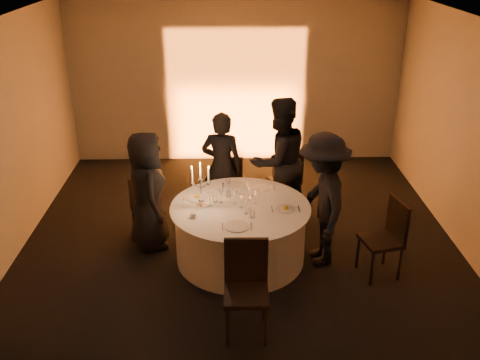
{
  "coord_description": "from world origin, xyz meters",
  "views": [
    {
      "loc": [
        -0.15,
        -6.05,
        3.92
      ],
      "look_at": [
        0.0,
        0.2,
        1.05
      ],
      "focal_mm": 40.0,
      "sensor_mm": 36.0,
      "label": 1
    }
  ],
  "objects_px": {
    "chair_left": "(142,207)",
    "guest_back_left": "(222,167)",
    "banquet_table": "(240,233)",
    "guest_back_right": "(279,161)",
    "guest_right": "(322,200)",
    "chair_back_left": "(230,180)",
    "guest_left": "(147,191)",
    "coffee_cup": "(193,215)",
    "candelabra": "(201,191)",
    "chair_front": "(246,282)",
    "chair_right": "(388,234)",
    "chair_back_right": "(287,178)"
  },
  "relations": [
    {
      "from": "chair_left",
      "to": "coffee_cup",
      "type": "relative_size",
      "value": 8.17
    },
    {
      "from": "banquet_table",
      "to": "chair_back_right",
      "type": "xyz_separation_m",
      "value": [
        0.76,
        1.41,
        0.14
      ]
    },
    {
      "from": "chair_back_right",
      "to": "chair_back_left",
      "type": "bearing_deg",
      "value": -20.65
    },
    {
      "from": "chair_left",
      "to": "candelabra",
      "type": "xyz_separation_m",
      "value": [
        0.85,
        -0.52,
        0.48
      ]
    },
    {
      "from": "banquet_table",
      "to": "guest_back_right",
      "type": "height_order",
      "value": "guest_back_right"
    },
    {
      "from": "chair_back_left",
      "to": "chair_back_right",
      "type": "relative_size",
      "value": 1.02
    },
    {
      "from": "chair_right",
      "to": "chair_back_left",
      "type": "bearing_deg",
      "value": -145.04
    },
    {
      "from": "guest_back_right",
      "to": "chair_front",
      "type": "bearing_deg",
      "value": 48.53
    },
    {
      "from": "chair_front",
      "to": "chair_back_right",
      "type": "bearing_deg",
      "value": 76.42
    },
    {
      "from": "chair_left",
      "to": "guest_back_left",
      "type": "distance_m",
      "value": 1.3
    },
    {
      "from": "guest_back_left",
      "to": "guest_right",
      "type": "height_order",
      "value": "guest_right"
    },
    {
      "from": "chair_back_right",
      "to": "chair_left",
      "type": "bearing_deg",
      "value": -3.42
    },
    {
      "from": "chair_left",
      "to": "guest_back_right",
      "type": "xyz_separation_m",
      "value": [
        1.93,
        0.53,
        0.44
      ]
    },
    {
      "from": "banquet_table",
      "to": "guest_right",
      "type": "xyz_separation_m",
      "value": [
        1.03,
        -0.06,
        0.5
      ]
    },
    {
      "from": "banquet_table",
      "to": "chair_left",
      "type": "bearing_deg",
      "value": 158.33
    },
    {
      "from": "chair_back_left",
      "to": "candelabra",
      "type": "distance_m",
      "value": 1.43
    },
    {
      "from": "guest_left",
      "to": "guest_back_right",
      "type": "xyz_separation_m",
      "value": [
        1.81,
        0.69,
        0.12
      ]
    },
    {
      "from": "guest_left",
      "to": "guest_back_right",
      "type": "distance_m",
      "value": 1.94
    },
    {
      "from": "guest_left",
      "to": "chair_front",
      "type": "bearing_deg",
      "value": -161.2
    },
    {
      "from": "chair_front",
      "to": "coffee_cup",
      "type": "height_order",
      "value": "chair_front"
    },
    {
      "from": "guest_back_left",
      "to": "coffee_cup",
      "type": "distance_m",
      "value": 1.46
    },
    {
      "from": "banquet_table",
      "to": "guest_back_right",
      "type": "bearing_deg",
      "value": 61.25
    },
    {
      "from": "banquet_table",
      "to": "chair_front",
      "type": "relative_size",
      "value": 1.7
    },
    {
      "from": "chair_back_right",
      "to": "coffee_cup",
      "type": "bearing_deg",
      "value": 25.35
    },
    {
      "from": "banquet_table",
      "to": "coffee_cup",
      "type": "height_order",
      "value": "coffee_cup"
    },
    {
      "from": "coffee_cup",
      "to": "candelabra",
      "type": "height_order",
      "value": "candelabra"
    },
    {
      "from": "chair_left",
      "to": "guest_back_right",
      "type": "distance_m",
      "value": 2.05
    },
    {
      "from": "chair_left",
      "to": "chair_front",
      "type": "xyz_separation_m",
      "value": [
        1.37,
        -1.93,
        0.1
      ]
    },
    {
      "from": "chair_back_right",
      "to": "guest_back_right",
      "type": "height_order",
      "value": "guest_back_right"
    },
    {
      "from": "banquet_table",
      "to": "guest_back_left",
      "type": "distance_m",
      "value": 1.25
    },
    {
      "from": "chair_left",
      "to": "coffee_cup",
      "type": "xyz_separation_m",
      "value": [
        0.76,
        -0.81,
        0.3
      ]
    },
    {
      "from": "banquet_table",
      "to": "guest_left",
      "type": "relative_size",
      "value": 1.09
    },
    {
      "from": "banquet_table",
      "to": "candelabra",
      "type": "bearing_deg",
      "value": 177.99
    },
    {
      "from": "banquet_table",
      "to": "guest_left",
      "type": "distance_m",
      "value": 1.36
    },
    {
      "from": "chair_front",
      "to": "candelabra",
      "type": "relative_size",
      "value": 1.72
    },
    {
      "from": "guest_back_right",
      "to": "guest_left",
      "type": "bearing_deg",
      "value": -7.88
    },
    {
      "from": "coffee_cup",
      "to": "chair_back_left",
      "type": "bearing_deg",
      "value": 74.09
    },
    {
      "from": "chair_back_left",
      "to": "chair_back_right",
      "type": "xyz_separation_m",
      "value": [
        0.89,
        0.08,
        -0.01
      ]
    },
    {
      "from": "guest_back_left",
      "to": "candelabra",
      "type": "height_order",
      "value": "guest_back_left"
    },
    {
      "from": "chair_back_left",
      "to": "guest_back_left",
      "type": "relative_size",
      "value": 0.57
    },
    {
      "from": "guest_back_right",
      "to": "coffee_cup",
      "type": "bearing_deg",
      "value": 19.99
    },
    {
      "from": "chair_back_left",
      "to": "guest_right",
      "type": "xyz_separation_m",
      "value": [
        1.17,
        -1.39,
        0.34
      ]
    },
    {
      "from": "banquet_table",
      "to": "chair_right",
      "type": "xyz_separation_m",
      "value": [
        1.81,
        -0.39,
        0.19
      ]
    },
    {
      "from": "guest_right",
      "to": "coffee_cup",
      "type": "relative_size",
      "value": 16.03
    },
    {
      "from": "guest_left",
      "to": "guest_right",
      "type": "relative_size",
      "value": 0.93
    },
    {
      "from": "chair_back_left",
      "to": "guest_back_left",
      "type": "height_order",
      "value": "guest_back_left"
    },
    {
      "from": "guest_right",
      "to": "chair_left",
      "type": "bearing_deg",
      "value": -107.5
    },
    {
      "from": "chair_left",
      "to": "guest_left",
      "type": "distance_m",
      "value": 0.38
    },
    {
      "from": "banquet_table",
      "to": "chair_back_left",
      "type": "xyz_separation_m",
      "value": [
        -0.13,
        1.33,
        0.15
      ]
    },
    {
      "from": "candelabra",
      "to": "chair_front",
      "type": "bearing_deg",
      "value": -69.61
    }
  ]
}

